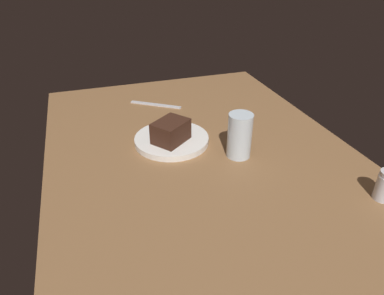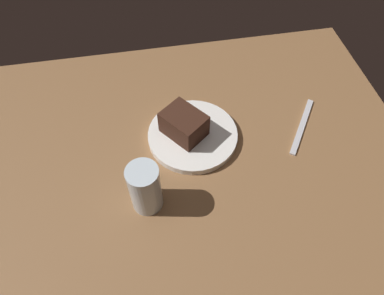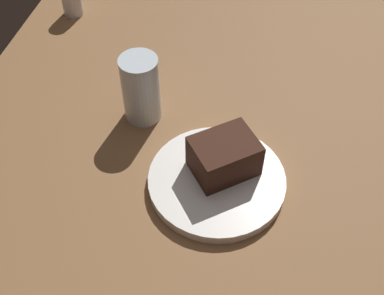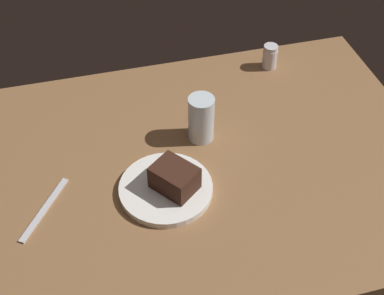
# 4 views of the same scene
# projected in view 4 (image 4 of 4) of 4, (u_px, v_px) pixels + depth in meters

# --- Properties ---
(dining_table) EXTENTS (1.20, 0.84, 0.03)m
(dining_table) POSITION_uv_depth(u_px,v_px,m) (193.00, 169.00, 1.29)
(dining_table) COLOR brown
(dining_table) RESTS_ON ground
(dessert_plate) EXTENTS (0.22, 0.22, 0.02)m
(dessert_plate) POSITION_uv_depth(u_px,v_px,m) (166.00, 189.00, 1.22)
(dessert_plate) COLOR white
(dessert_plate) RESTS_ON dining_table
(chocolate_cake_slice) EXTENTS (0.12, 0.12, 0.06)m
(chocolate_cake_slice) POSITION_uv_depth(u_px,v_px,m) (175.00, 178.00, 1.19)
(chocolate_cake_slice) COLOR #381E14
(chocolate_cake_slice) RESTS_ON dessert_plate
(salt_shaker) EXTENTS (0.04, 0.04, 0.07)m
(salt_shaker) POSITION_uv_depth(u_px,v_px,m) (270.00, 57.00, 1.54)
(salt_shaker) COLOR silver
(salt_shaker) RESTS_ON dining_table
(water_glass) EXTENTS (0.07, 0.07, 0.12)m
(water_glass) POSITION_uv_depth(u_px,v_px,m) (201.00, 118.00, 1.31)
(water_glass) COLOR silver
(water_glass) RESTS_ON dining_table
(butter_knife) EXTENTS (0.12, 0.16, 0.01)m
(butter_knife) POSITION_uv_depth(u_px,v_px,m) (45.00, 209.00, 1.18)
(butter_knife) COLOR silver
(butter_knife) RESTS_ON dining_table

